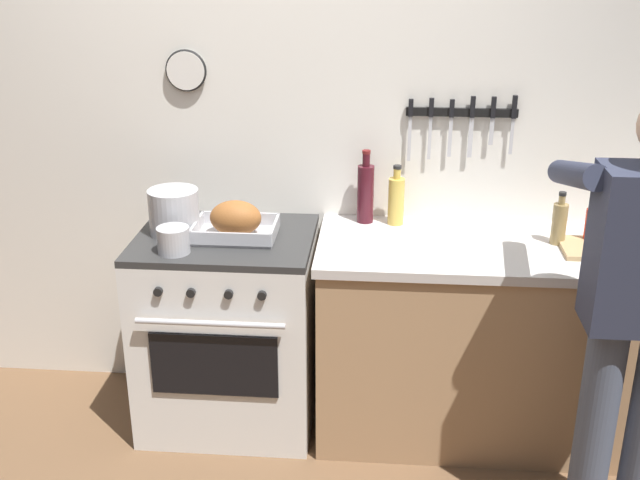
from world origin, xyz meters
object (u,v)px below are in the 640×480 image
at_px(saucepan, 173,240).
at_px(bottle_cooking_oil, 396,200).
at_px(person_cook, 640,298).
at_px(bottle_hot_sauce, 590,225).
at_px(cutting_board, 606,249).
at_px(bottle_wine_red, 366,192).
at_px(stove, 229,329).
at_px(roasting_pan, 236,222).
at_px(stock_pot, 174,212).
at_px(bottle_vinegar, 559,222).

distance_m(saucepan, bottle_cooking_oil, 0.99).
distance_m(person_cook, bottle_hot_sauce, 0.64).
height_order(person_cook, bottle_cooking_oil, person_cook).
bearing_deg(saucepan, cutting_board, 5.31).
xyz_separation_m(person_cook, bottle_wine_red, (-0.96, 0.82, 0.09)).
xyz_separation_m(bottle_wine_red, bottle_hot_sauce, (0.94, -0.18, -0.06)).
height_order(stove, bottle_wine_red, bottle_wine_red).
relative_size(cutting_board, bottle_hot_sauce, 1.83).
height_order(roasting_pan, saucepan, roasting_pan).
relative_size(stock_pot, bottle_cooking_oil, 0.80).
bearing_deg(bottle_vinegar, stock_pot, -179.32).
xyz_separation_m(roasting_pan, stock_pot, (-0.27, 0.02, 0.03)).
height_order(stock_pot, cutting_board, stock_pot).
xyz_separation_m(roasting_pan, bottle_cooking_oil, (0.68, 0.22, 0.04)).
bearing_deg(cutting_board, bottle_hot_sauce, 121.20).
bearing_deg(bottle_hot_sauce, person_cook, -87.89).
bearing_deg(stove, cutting_board, -1.19).
height_order(stove, bottle_hot_sauce, bottle_hot_sauce).
relative_size(bottle_wine_red, bottle_hot_sauce, 1.68).
xyz_separation_m(stove, bottle_wine_red, (0.59, 0.23, 0.59)).
bearing_deg(bottle_hot_sauce, roasting_pan, -177.80).
bearing_deg(cutting_board, bottle_wine_red, 165.03).
relative_size(cutting_board, bottle_vinegar, 1.60).
distance_m(bottle_vinegar, bottle_cooking_oil, 0.70).
relative_size(roasting_pan, bottle_wine_red, 1.07).
bearing_deg(roasting_pan, bottle_hot_sauce, 2.20).
relative_size(stove, bottle_cooking_oil, 3.34).
bearing_deg(stock_pot, bottle_cooking_oil, 11.88).
height_order(bottle_wine_red, bottle_cooking_oil, bottle_wine_red).
relative_size(person_cook, bottle_cooking_oil, 6.17).
bearing_deg(bottle_cooking_oil, bottle_hot_sauce, -11.54).
relative_size(cutting_board, bottle_wine_red, 1.09).
bearing_deg(stock_pot, person_cook, -18.71).
bearing_deg(stock_pot, bottle_wine_red, 14.81).
distance_m(cutting_board, bottle_cooking_oil, 0.90).
height_order(stove, roasting_pan, roasting_pan).
relative_size(stove, saucepan, 6.82).
height_order(cutting_board, bottle_cooking_oil, bottle_cooking_oil).
height_order(bottle_hot_sauce, bottle_cooking_oil, bottle_cooking_oil).
relative_size(bottle_vinegar, bottle_cooking_oil, 0.84).
xyz_separation_m(person_cook, bottle_hot_sauce, (-0.02, 0.64, 0.03)).
bearing_deg(person_cook, stock_pot, 67.02).
bearing_deg(bottle_wine_red, saucepan, -150.65).
bearing_deg(stove, bottle_hot_sauce, 1.97).
height_order(bottle_vinegar, bottle_wine_red, bottle_wine_red).
relative_size(stove, bottle_hot_sauce, 4.58).
distance_m(bottle_wine_red, bottle_hot_sauce, 0.96).
xyz_separation_m(person_cook, cutting_board, (0.03, 0.55, -0.04)).
distance_m(roasting_pan, bottle_hot_sauce, 1.48).
height_order(cutting_board, bottle_wine_red, bottle_wine_red).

